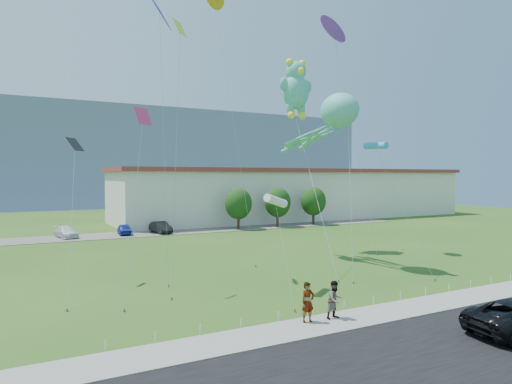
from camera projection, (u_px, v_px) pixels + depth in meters
ground at (344, 302)px, 25.36m from camera, size 160.00×160.00×0.00m
road at (471, 350)px, 18.31m from camera, size 80.00×8.00×0.06m
sidewalk at (378, 314)px, 22.93m from camera, size 80.00×2.50×0.10m
parking_strip at (162, 233)px, 56.21m from camera, size 70.00×6.00×0.06m
hill_ridge at (76, 157)px, 130.71m from camera, size 160.00×50.00×25.00m
warehouse at (298, 193)px, 76.24m from camera, size 61.00×15.00×8.20m
rope_fence at (359, 303)px, 24.21m from camera, size 26.05×0.05×0.50m
tree_near at (238, 204)px, 59.92m from camera, size 3.60×3.60×5.47m
tree_mid at (278, 202)px, 62.75m from camera, size 3.60×3.60×5.47m
tree_far at (313, 201)px, 65.57m from camera, size 3.60×3.60×5.47m
pedestrian_left at (308, 302)px, 21.51m from camera, size 0.70×0.47×1.90m
pedestrian_right at (335, 300)px, 22.07m from camera, size 0.96×0.79×1.84m
parked_car_white at (66, 232)px, 51.51m from camera, size 2.58×4.50×1.23m
parked_car_blue at (125, 229)px, 54.12m from camera, size 1.81×3.78×1.25m
parked_car_black at (161, 227)px, 55.59m from camera, size 1.93×4.37×1.39m
octopus_kite at (331, 121)px, 35.61m from camera, size 3.94×10.93×13.32m
teddy_bear_kite at (296, 88)px, 42.79m from camera, size 6.56×13.67×17.96m
small_kite_yellow at (179, 61)px, 28.01m from camera, size 2.22×3.51×16.67m
small_kite_cyan at (376, 147)px, 33.67m from camera, size 1.25×5.87×9.70m
small_kite_white at (276, 202)px, 27.76m from camera, size 1.75×5.56×5.93m
small_kite_purple at (334, 35)px, 42.26m from camera, size 2.65×4.97×21.37m
small_kite_blue at (160, 16)px, 31.61m from camera, size 1.80×4.47×19.23m
small_kite_pink at (141, 135)px, 26.85m from camera, size 2.67×4.36×11.02m
small_kite_orange at (215, 0)px, 40.11m from camera, size 1.80×7.79×23.91m
small_kite_black at (74, 159)px, 29.37m from camera, size 2.00×7.81×9.54m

